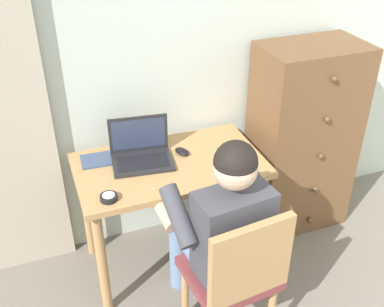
# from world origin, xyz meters

# --- Properties ---
(wall_back) EXTENTS (4.80, 0.05, 2.50)m
(wall_back) POSITION_xyz_m (0.00, 2.20, 1.25)
(wall_back) COLOR silver
(wall_back) RESTS_ON ground_plane
(desk) EXTENTS (1.07, 0.62, 0.75)m
(desk) POSITION_xyz_m (-0.24, 1.82, 0.63)
(desk) COLOR tan
(desk) RESTS_ON ground_plane
(dresser) EXTENTS (0.64, 0.44, 1.29)m
(dresser) POSITION_xyz_m (0.72, 1.93, 0.65)
(dresser) COLOR brown
(dresser) RESTS_ON ground_plane
(chair) EXTENTS (0.46, 0.44, 0.89)m
(chair) POSITION_xyz_m (-0.13, 1.13, 0.50)
(chair) COLOR brown
(chair) RESTS_ON ground_plane
(person_seated) EXTENTS (0.57, 0.61, 1.20)m
(person_seated) POSITION_xyz_m (-0.14, 1.32, 0.68)
(person_seated) COLOR #6B84AD
(person_seated) RESTS_ON ground_plane
(laptop) EXTENTS (0.37, 0.29, 0.24)m
(laptop) POSITION_xyz_m (-0.38, 1.91, 0.80)
(laptop) COLOR #232326
(laptop) RESTS_ON desk
(computer_mouse) EXTENTS (0.09, 0.12, 0.03)m
(computer_mouse) POSITION_xyz_m (-0.14, 1.89, 0.77)
(computer_mouse) COLOR black
(computer_mouse) RESTS_ON desk
(desk_clock) EXTENTS (0.09, 0.09, 0.03)m
(desk_clock) POSITION_xyz_m (-0.63, 1.60, 0.76)
(desk_clock) COLOR black
(desk_clock) RESTS_ON desk
(notebook_pad) EXTENTS (0.22, 0.16, 0.01)m
(notebook_pad) POSITION_xyz_m (-0.61, 1.99, 0.76)
(notebook_pad) COLOR #3D4C6B
(notebook_pad) RESTS_ON desk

